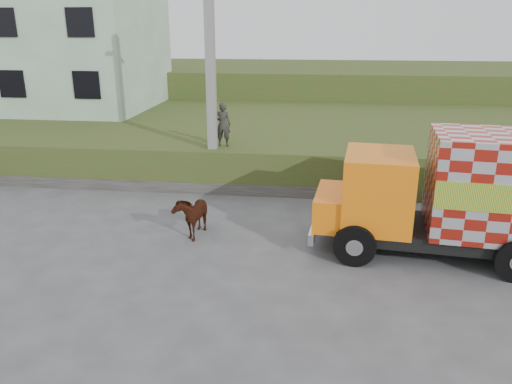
# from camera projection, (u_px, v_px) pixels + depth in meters

# --- Properties ---
(ground) EXTENTS (120.00, 120.00, 0.00)m
(ground) POSITION_uv_depth(u_px,v_px,m) (216.00, 243.00, 13.50)
(ground) COLOR #474749
(ground) RESTS_ON ground
(embankment) EXTENTS (40.00, 12.00, 1.50)m
(embankment) POSITION_uv_depth(u_px,v_px,m) (259.00, 137.00, 22.66)
(embankment) COLOR #2D531B
(embankment) RESTS_ON ground
(embankment_far) EXTENTS (40.00, 12.00, 3.00)m
(embankment_far) POSITION_uv_depth(u_px,v_px,m) (280.00, 88.00, 33.70)
(embankment_far) COLOR #2D531B
(embankment_far) RESTS_ON ground
(retaining_strip) EXTENTS (16.00, 0.50, 0.40)m
(retaining_strip) POSITION_uv_depth(u_px,v_px,m) (184.00, 186.00, 17.62)
(retaining_strip) COLOR #595651
(retaining_strip) RESTS_ON ground
(building) EXTENTS (10.00, 8.00, 6.00)m
(building) POSITION_uv_depth(u_px,v_px,m) (53.00, 47.00, 25.57)
(building) COLOR #B7D7BA
(building) RESTS_ON embankment
(utility_pole) EXTENTS (1.20, 0.30, 8.00)m
(utility_pole) POSITION_uv_depth(u_px,v_px,m) (211.00, 73.00, 16.64)
(utility_pole) COLOR gray
(utility_pole) RESTS_ON ground
(cargo_truck) EXTENTS (7.36, 3.11, 3.20)m
(cargo_truck) POSITION_uv_depth(u_px,v_px,m) (479.00, 196.00, 12.20)
(cargo_truck) COLOR black
(cargo_truck) RESTS_ON ground
(cow) EXTENTS (0.81, 1.51, 1.23)m
(cow) POSITION_uv_depth(u_px,v_px,m) (192.00, 214.00, 13.90)
(cow) COLOR #34130D
(cow) RESTS_ON ground
(pedestrian) EXTENTS (0.57, 0.37, 1.55)m
(pedestrian) POSITION_uv_depth(u_px,v_px,m) (223.00, 124.00, 17.57)
(pedestrian) COLOR #2A2825
(pedestrian) RESTS_ON embankment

